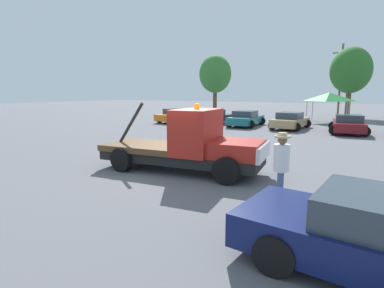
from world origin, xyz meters
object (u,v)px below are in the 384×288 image
canopy_tent_green (329,97)px  parked_car_teal (246,119)px  parked_car_orange (177,116)px  tree_left (215,74)px  tow_truck (190,146)px  parked_car_maroon (348,124)px  traffic_cone (185,144)px  utility_pole (341,78)px  person_near_truck (281,162)px  parked_car_tan (290,121)px  parked_car_charcoal (213,117)px  tree_center (351,71)px

canopy_tent_green → parked_car_teal: bearing=-130.7°
parked_car_orange → tree_left: (-3.14, 14.78, 4.79)m
tow_truck → parked_car_maroon: tow_truck is taller
parked_car_teal → tree_left: (-10.13, 14.51, 4.79)m
parked_car_orange → traffic_cone: bearing=-135.5°
parked_car_teal → utility_pole: utility_pole is taller
tree_left → tow_truck: bearing=-65.4°
person_near_truck → parked_car_maroon: person_near_truck is taller
parked_car_tan → canopy_tent_green: bearing=-12.0°
tow_truck → parked_car_teal: 15.95m
tree_left → traffic_cone: tree_left is taller
parked_car_maroon → canopy_tent_green: 7.98m
tow_truck → canopy_tent_green: (2.14, 22.25, 1.51)m
tree_left → person_near_truck: bearing=-61.1°
parked_car_charcoal → person_near_truck: bearing=-142.2°
parked_car_teal → traffic_cone: parked_car_teal is taller
parked_car_teal → canopy_tent_green: size_ratio=1.45×
parked_car_orange → parked_car_maroon: 14.95m
parked_car_teal → tree_center: 16.89m
person_near_truck → tree_center: size_ratio=0.24×
person_near_truck → parked_car_teal: bearing=99.4°
person_near_truck → parked_car_orange: (-14.30, 16.83, -0.46)m
parked_car_orange → canopy_tent_green: canopy_tent_green is taller
tree_left → tree_center: bearing=0.5°
tree_center → tow_truck: bearing=-96.3°
parked_car_tan → person_near_truck: bearing=-164.2°
parked_car_orange → tree_left: size_ratio=0.58×
parked_car_charcoal → tree_center: tree_center is taller
traffic_cone → utility_pole: (4.72, 28.88, 4.37)m
canopy_tent_green → tree_center: (1.19, 7.94, 2.88)m
parked_car_orange → parked_car_tan: same height
parked_car_maroon → tree_center: (-0.99, 15.39, 4.70)m
parked_car_charcoal → parked_car_tan: 6.99m
parked_car_maroon → tree_center: bearing=-2.9°
tree_center → traffic_cone: size_ratio=14.51×
traffic_cone → tree_left: bearing=113.1°
tow_truck → parked_car_orange: size_ratio=1.32×
tree_center → canopy_tent_green: bearing=-98.5°
parked_car_charcoal → parked_car_teal: 3.19m
tree_center → utility_pole: bearing=115.5°
person_near_truck → parked_car_tan: bearing=88.0°
tree_left → tree_center: size_ratio=1.02×
tow_truck → person_near_truck: bearing=-29.9°
tow_truck → canopy_tent_green: bearing=77.7°
parked_car_charcoal → parked_car_orange: bearing=101.1°
parked_car_tan → tow_truck: bearing=-176.6°
person_near_truck → utility_pole: (-1.53, 34.22, 3.52)m
parked_car_charcoal → traffic_cone: (4.26, -11.81, -0.40)m
parked_car_tan → parked_car_maroon: same height
parked_car_orange → parked_car_teal: bearing=-78.3°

